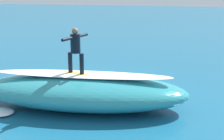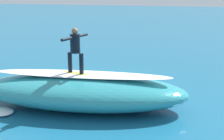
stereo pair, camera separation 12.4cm
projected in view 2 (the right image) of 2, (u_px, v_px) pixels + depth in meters
ground_plane at (93, 87)px, 15.08m from camera, size 120.00×120.00×0.00m
wave_crest at (82, 91)px, 12.46m from camera, size 8.12×3.80×1.23m
wave_foam_lip at (82, 74)px, 12.30m from camera, size 6.77×1.67×0.08m
surfboard_riding at (76, 74)px, 12.33m from camera, size 2.02×0.96×0.09m
surfer_riding at (75, 47)px, 12.08m from camera, size 0.65×1.57×1.68m
surfboard_paddling at (141, 86)px, 15.11m from camera, size 1.89×1.83×0.06m
surfer_paddling at (140, 82)px, 15.18m from camera, size 1.36×1.31×0.31m
foam_patch_near at (0, 111)px, 11.91m from camera, size 1.20×1.04×0.15m
foam_patch_mid at (53, 104)px, 12.71m from camera, size 0.76×0.73×0.15m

